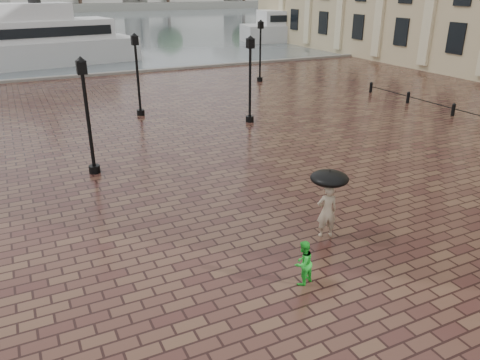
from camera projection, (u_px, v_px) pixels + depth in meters
The scene contains 10 objects.
ground at pixel (385, 259), 12.81m from camera, with size 300.00×300.00×0.00m, color #381D19.
harbour_water at pixel (49, 24), 89.07m from camera, with size 240.00×240.00×0.00m, color #4D575E.
quay_edge at pixel (121, 74), 39.34m from camera, with size 80.00×0.60×0.30m, color slate.
far_shore at pixel (27, 5), 145.05m from camera, with size 300.00×60.00×2.00m, color #4C4C47.
street_lamps at pixel (146, 75), 25.86m from camera, with size 21.44×14.44×4.40m.
adult_pedestrian at pixel (327, 211), 13.66m from camera, with size 0.60×0.39×1.65m, color tan.
child_pedestrian at pixel (303, 263), 11.55m from camera, with size 0.57×0.45×1.18m, color green.
ferry_near at pixel (9, 42), 41.45m from camera, with size 23.20×8.80×7.42m.
ferry_far at pixel (324, 23), 62.40m from camera, with size 22.65×9.48×7.23m.
umbrella at pixel (329, 178), 13.25m from camera, with size 1.10×1.10×1.13m.
Camera 1 is at (-8.39, -8.13, 6.94)m, focal length 35.00 mm.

